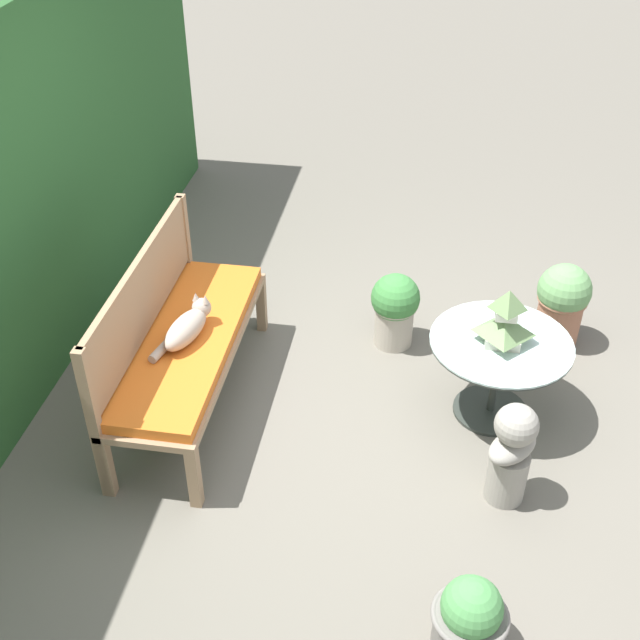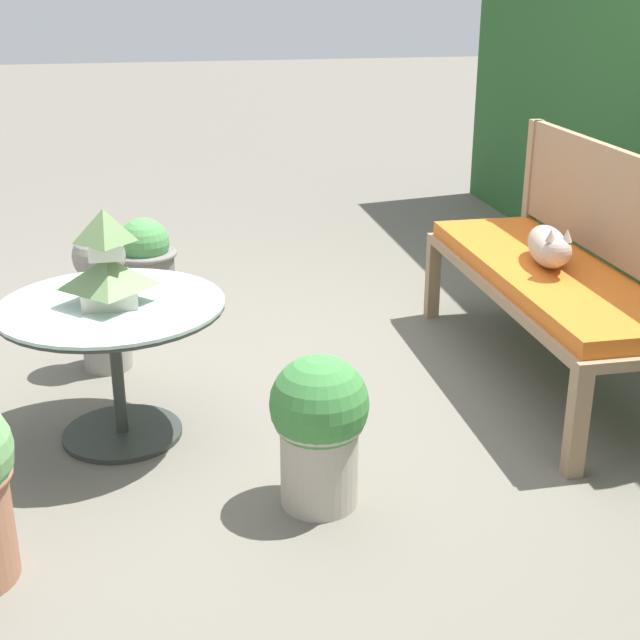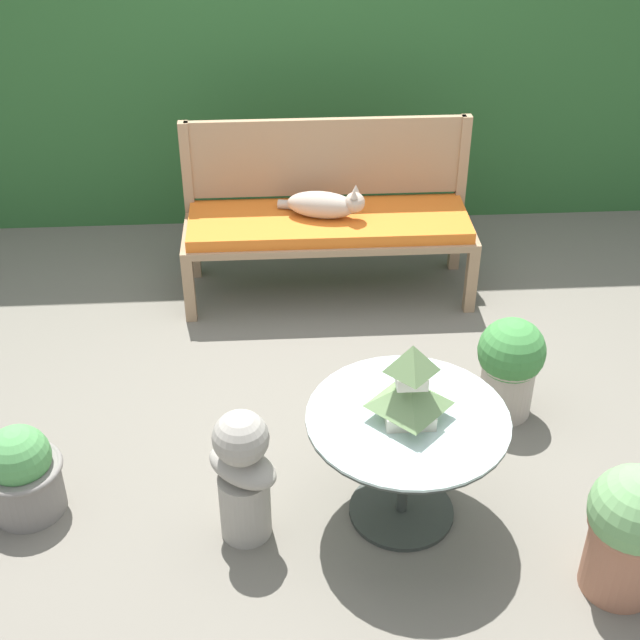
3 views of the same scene
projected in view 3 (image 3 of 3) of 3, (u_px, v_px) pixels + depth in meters
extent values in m
plane|color=#666056|center=(324.00, 406.00, 4.30)|extent=(30.00, 30.00, 0.00)
cube|color=#285628|center=(301.00, 35.00, 5.69)|extent=(6.40, 0.97, 2.15)
cube|color=#937556|center=(189.00, 290.00, 4.82)|extent=(0.06, 0.06, 0.38)
cube|color=#937556|center=(471.00, 281.00, 4.90)|extent=(0.06, 0.06, 0.38)
cube|color=#937556|center=(194.00, 247.00, 5.21)|extent=(0.06, 0.06, 0.38)
cube|color=#937556|center=(455.00, 239.00, 5.28)|extent=(0.06, 0.06, 0.38)
cube|color=#937556|center=(329.00, 230.00, 4.93)|extent=(1.60, 0.53, 0.04)
cube|color=orange|center=(329.00, 222.00, 4.90)|extent=(1.54, 0.49, 0.07)
cube|color=#937556|center=(190.00, 202.00, 5.05)|extent=(0.06, 0.06, 0.96)
cube|color=#937556|center=(460.00, 195.00, 5.13)|extent=(0.06, 0.06, 0.96)
cube|color=#937556|center=(326.00, 157.00, 4.95)|extent=(1.54, 0.04, 0.45)
ellipsoid|color=#A89989|center=(321.00, 205.00, 4.84)|extent=(0.40, 0.23, 0.15)
sphere|color=#A89989|center=(355.00, 202.00, 4.79)|extent=(0.11, 0.11, 0.11)
cone|color=#A89989|center=(356.00, 189.00, 4.78)|extent=(0.04, 0.04, 0.05)
cone|color=#A89989|center=(354.00, 194.00, 4.73)|extent=(0.04, 0.04, 0.05)
cylinder|color=#A89989|center=(297.00, 205.00, 4.94)|extent=(0.21, 0.10, 0.05)
cylinder|color=#2D332D|center=(401.00, 510.00, 3.72)|extent=(0.44, 0.44, 0.02)
cylinder|color=#2D332D|center=(404.00, 467.00, 3.59)|extent=(0.04, 0.04, 0.51)
cylinder|color=silver|center=(408.00, 418.00, 3.44)|extent=(0.79, 0.79, 0.01)
torus|color=#2D332D|center=(408.00, 420.00, 3.45)|extent=(0.79, 0.79, 0.02)
cube|color=beige|center=(408.00, 410.00, 3.42)|extent=(0.19, 0.19, 0.06)
pyramid|color=#668451|center=(410.00, 393.00, 3.37)|extent=(0.26, 0.26, 0.11)
cube|color=beige|center=(411.00, 377.00, 3.33)|extent=(0.12, 0.12, 0.05)
pyramid|color=#668451|center=(412.00, 358.00, 3.28)|extent=(0.16, 0.16, 0.12)
cylinder|color=gray|center=(245.00, 505.00, 3.56)|extent=(0.21, 0.21, 0.30)
ellipsoid|color=gray|center=(243.00, 466.00, 3.45)|extent=(0.35, 0.33, 0.12)
sphere|color=gray|center=(241.00, 438.00, 3.36)|extent=(0.22, 0.22, 0.22)
cylinder|color=slate|center=(26.00, 487.00, 3.68)|extent=(0.30, 0.30, 0.24)
torus|color=slate|center=(21.00, 467.00, 3.62)|extent=(0.34, 0.34, 0.03)
sphere|color=#4C8E4C|center=(18.00, 457.00, 3.59)|extent=(0.27, 0.27, 0.27)
cylinder|color=#ADA393|center=(506.00, 386.00, 4.19)|extent=(0.25, 0.25, 0.30)
torus|color=#ADA393|center=(510.00, 363.00, 4.12)|extent=(0.28, 0.28, 0.03)
sphere|color=#3D7F3D|center=(512.00, 351.00, 4.08)|extent=(0.31, 0.31, 0.31)
cylinder|color=#9E664C|center=(623.00, 554.00, 3.32)|extent=(0.28, 0.28, 0.34)
torus|color=#9E664C|center=(632.00, 525.00, 3.23)|extent=(0.32, 0.32, 0.03)
sphere|color=#66995B|center=(635.00, 511.00, 3.19)|extent=(0.34, 0.34, 0.34)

